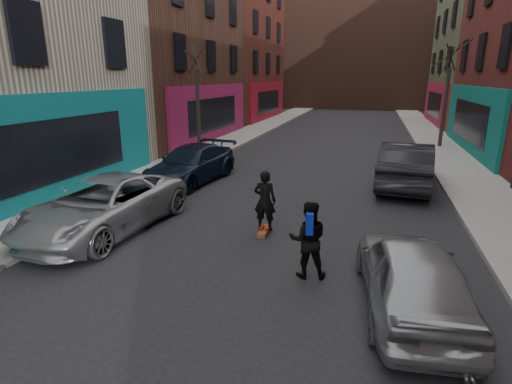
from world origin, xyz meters
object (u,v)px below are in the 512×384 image
Objects in this scene: parked_left_end at (191,164)px; skateboarder at (265,201)px; parked_left_far at (105,205)px; parked_right_far at (411,274)px; tree_left_far at (197,89)px; skateboard at (265,231)px; parked_right_end at (406,165)px; pedestrian at (308,239)px; tree_right_far at (447,85)px.

parked_left_end is 3.02× the size of skateboarder.
parked_left_far is 7.70m from parked_right_far.
tree_left_far is at bearing 117.25° from parked_left_end.
tree_left_far reaches higher than parked_left_end.
parked_left_far reaches higher than parked_left_end.
parked_right_end is at bearing 56.48° from skateboard.
parked_left_end is at bearing -60.97° from pedestrian.
tree_right_far is (12.40, 6.00, 0.15)m from tree_left_far.
tree_left_far is 10.80m from parked_right_end.
tree_right_far is at bearing -105.76° from parked_right_far.
parked_left_end is at bearing -69.51° from tree_left_far.
pedestrian is (-1.92, 0.71, 0.14)m from parked_right_far.
parked_left_end is at bearing -47.28° from skateboarder.
tree_left_far is 6.02m from parked_left_end.
skateboard is at bearing 17.68° from parked_left_far.
tree_left_far is 11.70m from skateboard.
parked_left_far is 10.56m from parked_right_end.
tree_right_far is 8.50× the size of skateboard.
tree_right_far is at bearing -117.56° from pedestrian.
parked_left_end is 0.95× the size of parked_right_end.
skateboard is at bearing -66.60° from pedestrian.
skateboarder is (-3.85, -5.92, 0.06)m from parked_right_end.
parked_left_far is at bearing -122.53° from tree_right_far.
skateboarder reaches higher than parked_left_end.
pedestrian is (5.60, -6.46, 0.12)m from parked_left_end.
parked_right_end is (8.00, 1.51, 0.14)m from parked_left_end.
parked_right_far is (7.49, -1.77, -0.03)m from parked_left_far.
skateboard is (6.03, -9.46, -3.33)m from tree_left_far.
parked_left_far is 1.01× the size of parked_right_end.
skateboarder is at bearing 62.79° from parked_right_end.
parked_left_end is 6.09m from skateboard.
parked_right_end is at bearing 17.46° from parked_left_end.
parked_left_far is at bearing -19.68° from parked_right_far.
parked_left_far is 1.28× the size of parked_right_far.
parked_right_far is at bearing -9.11° from parked_left_far.
skateboarder is (-3.37, 2.76, 0.22)m from parked_right_far.
tree_left_far is at bearing -13.87° from parked_right_end.
pedestrian reaches higher than parked_right_far.
skateboarder is (4.13, 0.99, 0.18)m from parked_left_far.
parked_left_far is 3.17× the size of pedestrian.
tree_right_far is at bearing 67.12° from skateboard.
parked_right_end is (-2.52, -9.54, -2.69)m from tree_right_far.
parked_right_far is (7.51, -7.17, -0.02)m from parked_left_end.
skateboarder is (-0.00, 0.00, 0.85)m from skateboard.
pedestrian reaches higher than skateboard.
parked_left_far is 5.41m from parked_left_end.
parked_right_end is (7.98, 6.92, 0.12)m from parked_left_far.
tree_right_far reaches higher than parked_right_end.
tree_left_far is 13.97m from pedestrian.
pedestrian reaches higher than parked_left_end.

